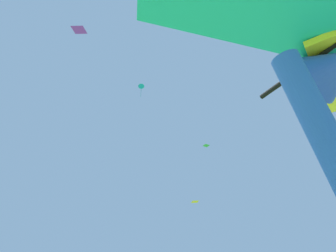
% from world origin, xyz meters
% --- Properties ---
extents(distant_kite_green_mid_left, '(1.22, 1.15, 1.47)m').
position_xyz_m(distant_kite_green_mid_left, '(10.70, 12.05, 21.31)').
color(distant_kite_green_mid_left, green).
extents(distant_kite_yellow_low_left, '(1.20, 1.20, 0.19)m').
position_xyz_m(distant_kite_yellow_low_left, '(11.10, 33.29, 13.05)').
color(distant_kite_yellow_low_left, yellow).
extents(distant_kite_green_high_left, '(0.89, 0.89, 0.09)m').
position_xyz_m(distant_kite_green_high_left, '(11.18, 28.35, 18.36)').
color(distant_kite_green_high_left, green).
extents(distant_kite_teal_overhead_distant, '(0.74, 0.85, 1.58)m').
position_xyz_m(distant_kite_teal_overhead_distant, '(2.32, 23.55, 21.66)').
color(distant_kite_teal_overhead_distant, '#19B2AD').
extents(distant_kite_purple_low_right, '(1.16, 1.15, 0.37)m').
position_xyz_m(distant_kite_purple_low_right, '(-3.39, 13.51, 17.47)').
color(distant_kite_purple_low_right, purple).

